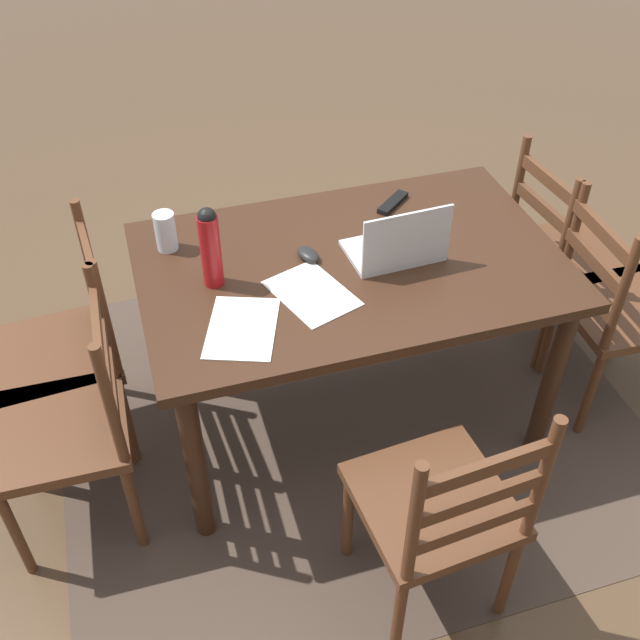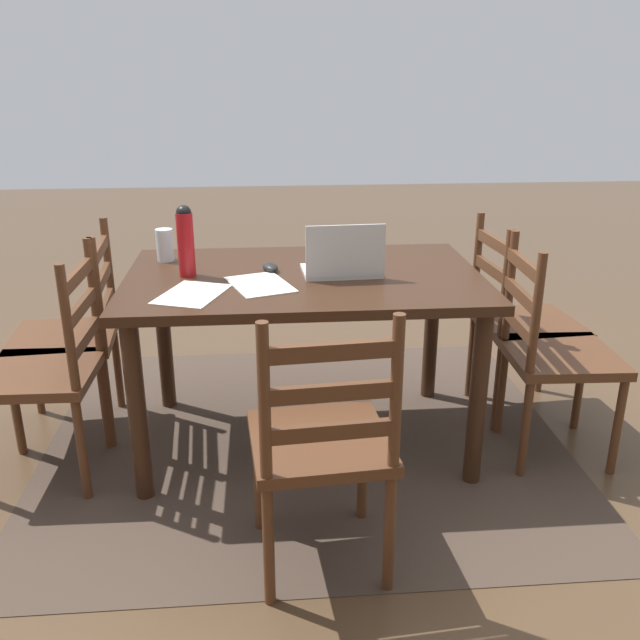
{
  "view_description": "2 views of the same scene",
  "coord_description": "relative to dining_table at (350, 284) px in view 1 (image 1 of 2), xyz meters",
  "views": [
    {
      "loc": [
        0.71,
        1.97,
        2.33
      ],
      "look_at": [
        0.15,
        0.11,
        0.63
      ],
      "focal_mm": 41.96,
      "sensor_mm": 36.0,
      "label": 1
    },
    {
      "loc": [
        0.16,
        2.73,
        1.59
      ],
      "look_at": [
        -0.07,
        -0.08,
        0.54
      ],
      "focal_mm": 38.5,
      "sensor_mm": 36.0,
      "label": 2
    }
  ],
  "objects": [
    {
      "name": "paper_stack_left",
      "position": [
        0.44,
        0.23,
        0.1
      ],
      "size": [
        0.3,
        0.35,
        0.0
      ],
      "primitive_type": "cube",
      "rotation": [
        0.0,
        0.0,
        -0.35
      ],
      "color": "white",
      "rests_on": "dining_table"
    },
    {
      "name": "drinking_glass",
      "position": [
        0.6,
        -0.26,
        0.17
      ],
      "size": [
        0.08,
        0.08,
        0.14
      ],
      "primitive_type": "cylinder",
      "color": "silver",
      "rests_on": "dining_table"
    },
    {
      "name": "chair_left_far",
      "position": [
        -1.02,
        0.18,
        -0.21
      ],
      "size": [
        0.46,
        0.46,
        0.95
      ],
      "color": "#56331E",
      "rests_on": "ground"
    },
    {
      "name": "ground_plane",
      "position": [
        0.0,
        0.0,
        -0.68
      ],
      "size": [
        14.0,
        14.0,
        0.0
      ],
      "primitive_type": "plane",
      "color": "brown"
    },
    {
      "name": "water_bottle",
      "position": [
        0.48,
        -0.02,
        0.25
      ],
      "size": [
        0.07,
        0.07,
        0.29
      ],
      "color": "#A81419",
      "rests_on": "dining_table"
    },
    {
      "name": "area_rug",
      "position": [
        0.0,
        0.0,
        -0.67
      ],
      "size": [
        2.29,
        2.0,
        0.01
      ],
      "primitive_type": "cube",
      "color": "#47382D",
      "rests_on": "ground"
    },
    {
      "name": "computer_mouse",
      "position": [
        0.14,
        -0.06,
        0.12
      ],
      "size": [
        0.09,
        0.11,
        0.03
      ],
      "primitive_type": "ellipsoid",
      "rotation": [
        0.0,
        0.0,
        0.33
      ],
      "color": "black",
      "rests_on": "dining_table"
    },
    {
      "name": "chair_right_far",
      "position": [
        1.02,
        0.19,
        -0.21
      ],
      "size": [
        0.45,
        0.45,
        0.95
      ],
      "color": "#56331E",
      "rests_on": "ground"
    },
    {
      "name": "laptop",
      "position": [
        -0.16,
        0.04,
        0.16
      ],
      "size": [
        0.33,
        0.24,
        0.23
      ],
      "color": "silver",
      "rests_on": "dining_table"
    },
    {
      "name": "chair_far_head",
      "position": [
        -0.0,
        0.84,
        -0.21
      ],
      "size": [
        0.47,
        0.47,
        0.95
      ],
      "color": "#56331E",
      "rests_on": "ground"
    },
    {
      "name": "paper_stack_right",
      "position": [
        0.18,
        0.13,
        0.1
      ],
      "size": [
        0.3,
        0.35,
        0.0
      ],
      "primitive_type": "cube",
      "rotation": [
        0.0,
        0.0,
        0.33
      ],
      "color": "white",
      "rests_on": "dining_table"
    },
    {
      "name": "chair_left_near",
      "position": [
        -1.02,
        -0.18,
        -0.21
      ],
      "size": [
        0.47,
        0.47,
        0.95
      ],
      "color": "#56331E",
      "rests_on": "ground"
    },
    {
      "name": "tv_remote",
      "position": [
        -0.27,
        -0.3,
        0.11
      ],
      "size": [
        0.16,
        0.14,
        0.02
      ],
      "primitive_type": "cube",
      "rotation": [
        0.0,
        0.0,
        2.27
      ],
      "color": "black",
      "rests_on": "dining_table"
    },
    {
      "name": "dining_table",
      "position": [
        0.0,
        0.0,
        0.0
      ],
      "size": [
        1.47,
        0.93,
        0.78
      ],
      "color": "#382114",
      "rests_on": "ground"
    },
    {
      "name": "chair_right_near",
      "position": [
        1.02,
        -0.19,
        -0.21
      ],
      "size": [
        0.47,
        0.47,
        0.95
      ],
      "color": "#56331E",
      "rests_on": "ground"
    }
  ]
}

